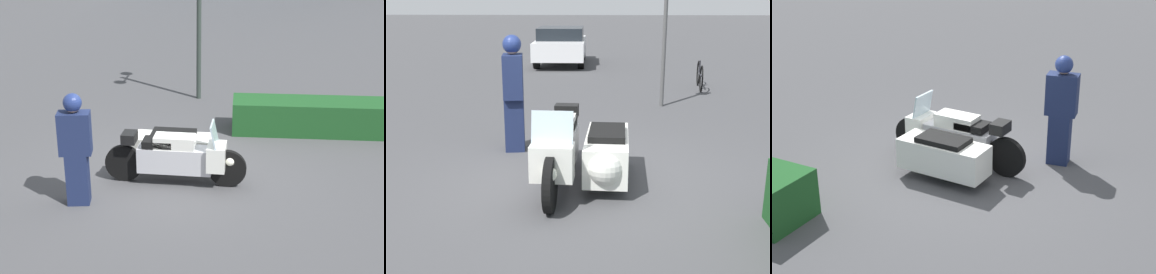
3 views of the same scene
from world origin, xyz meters
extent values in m
plane|color=#424244|center=(0.00, 0.00, 0.00)|extent=(160.00, 160.00, 0.00)
cylinder|color=black|center=(1.12, -0.39, 0.34)|extent=(0.68, 0.13, 0.67)
cylinder|color=black|center=(-0.73, -0.30, 0.34)|extent=(0.68, 0.13, 0.67)
cylinder|color=black|center=(0.05, 0.29, 0.26)|extent=(0.53, 0.12, 0.53)
cube|color=#B7B7BC|center=(0.20, -0.34, 0.46)|extent=(1.32, 0.44, 0.45)
cube|color=silver|center=(0.20, -0.34, 0.79)|extent=(0.73, 0.39, 0.24)
cube|color=black|center=(-0.10, -0.33, 0.77)|extent=(0.54, 0.39, 0.12)
cube|color=silver|center=(0.93, -0.38, 0.55)|extent=(0.34, 0.53, 0.44)
cube|color=silver|center=(0.89, -0.37, 0.97)|extent=(0.13, 0.50, 0.40)
sphere|color=white|center=(1.17, -0.39, 0.48)|extent=(0.18, 0.18, 0.18)
cube|color=silver|center=(0.11, 0.29, 0.41)|extent=(1.50, 0.63, 0.50)
sphere|color=silver|center=(0.73, 0.26, 0.43)|extent=(0.47, 0.47, 0.48)
cube|color=black|center=(0.11, 0.29, 0.70)|extent=(0.83, 0.51, 0.09)
cube|color=black|center=(-0.61, -0.31, 0.84)|extent=(0.25, 0.35, 0.18)
cube|color=#192347|center=(-1.31, -1.22, 0.44)|extent=(0.40, 0.36, 0.88)
cube|color=#192347|center=(-1.31, -1.22, 1.23)|extent=(0.55, 0.38, 0.70)
sphere|color=tan|center=(-1.31, -1.22, 1.70)|extent=(0.24, 0.24, 0.24)
sphere|color=navy|center=(-1.31, -1.22, 1.74)|extent=(0.30, 0.30, 0.30)
camera|label=1|loc=(1.33, -9.82, 4.53)|focal=55.00mm
camera|label=2|loc=(6.34, 0.19, 2.40)|focal=45.00mm
camera|label=3|loc=(-4.19, 7.73, 4.31)|focal=55.00mm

